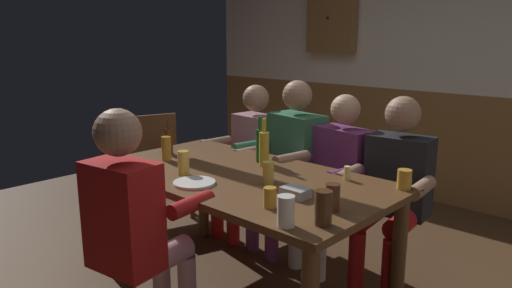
{
  "coord_description": "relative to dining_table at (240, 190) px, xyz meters",
  "views": [
    {
      "loc": [
        1.93,
        -2.09,
        1.57
      ],
      "look_at": [
        0.0,
        -0.03,
        0.93
      ],
      "focal_mm": 33.57,
      "sensor_mm": 36.0,
      "label": 1
    }
  ],
  "objects": [
    {
      "name": "pint_glass_6",
      "position": [
        0.74,
        -0.13,
        0.16
      ],
      "size": [
        0.07,
        0.07,
        0.13
      ],
      "primitive_type": "cylinder",
      "color": "#4C2D19",
      "rests_on": "dining_table"
    },
    {
      "name": "bottle_0",
      "position": [
        -0.03,
        0.24,
        0.22
      ],
      "size": [
        0.06,
        0.06,
        0.3
      ],
      "color": "gold",
      "rests_on": "dining_table"
    },
    {
      "name": "pint_glass_1",
      "position": [
        0.5,
        -0.3,
        0.15
      ],
      "size": [
        0.06,
        0.06,
        0.1
      ],
      "primitive_type": "cylinder",
      "color": "gold",
      "rests_on": "dining_table"
    },
    {
      "name": "pint_glass_7",
      "position": [
        -0.24,
        -0.23,
        0.17
      ],
      "size": [
        0.07,
        0.07,
        0.14
      ],
      "primitive_type": "cylinder",
      "color": "#E5C64C",
      "rests_on": "dining_table"
    },
    {
      "name": "table_candle",
      "position": [
        0.52,
        0.34,
        0.14
      ],
      "size": [
        0.04,
        0.04,
        0.08
      ],
      "primitive_type": "cylinder",
      "color": "#F9E08C",
      "rests_on": "dining_table"
    },
    {
      "name": "pint_glass_5",
      "position": [
        -0.59,
        -0.1,
        0.18
      ],
      "size": [
        0.06,
        0.06,
        0.16
      ],
      "primitive_type": "cylinder",
      "color": "gold",
      "rests_on": "dining_table"
    },
    {
      "name": "bottle_2",
      "position": [
        -0.72,
        0.02,
        0.19
      ],
      "size": [
        0.05,
        0.05,
        0.23
      ],
      "color": "#593314",
      "rests_on": "dining_table"
    },
    {
      "name": "wall_dart_cabinet",
      "position": [
        -1.03,
        2.39,
        1.08
      ],
      "size": [
        0.56,
        0.15,
        0.7
      ],
      "color": "brown"
    },
    {
      "name": "plate_0",
      "position": [
        -0.05,
        -0.31,
        0.11
      ],
      "size": [
        0.24,
        0.24,
        0.01
      ],
      "primitive_type": "cylinder",
      "color": "white",
      "rests_on": "dining_table"
    },
    {
      "name": "person_4",
      "position": [
        -0.01,
        -0.73,
        0.02
      ],
      "size": [
        0.53,
        0.56,
        1.25
      ],
      "rotation": [
        0.0,
        0.0,
        0.15
      ],
      "color": "#AD1919",
      "rests_on": "ground_plane"
    },
    {
      "name": "dining_table",
      "position": [
        0.0,
        0.0,
        0.0
      ],
      "size": [
        1.83,
        0.98,
        0.77
      ],
      "color": "brown",
      "rests_on": "ground_plane"
    },
    {
      "name": "pint_glass_2",
      "position": [
        0.84,
        0.4,
        0.15
      ],
      "size": [
        0.08,
        0.08,
        0.11
      ],
      "primitive_type": "cylinder",
      "color": "gold",
      "rests_on": "dining_table"
    },
    {
      "name": "person_1",
      "position": [
        -0.21,
        0.73,
        0.03
      ],
      "size": [
        0.59,
        0.58,
        1.26
      ],
      "rotation": [
        0.0,
        0.0,
        2.98
      ],
      "color": "#33724C",
      "rests_on": "ground_plane"
    },
    {
      "name": "person_0",
      "position": [
        -0.62,
        0.72,
        -0.01
      ],
      "size": [
        0.52,
        0.53,
        1.2
      ],
      "rotation": [
        0.0,
        0.0,
        3.06
      ],
      "color": "#B78493",
      "rests_on": "ground_plane"
    },
    {
      "name": "condiment_caddy",
      "position": [
        0.5,
        -0.1,
        0.12
      ],
      "size": [
        0.14,
        0.1,
        0.05
      ],
      "primitive_type": "cube",
      "color": "#B2B7BC",
      "rests_on": "dining_table"
    },
    {
      "name": "person_3",
      "position": [
        0.62,
        0.72,
        0.0
      ],
      "size": [
        0.55,
        0.54,
        1.21
      ],
      "rotation": [
        0.0,
        0.0,
        3.25
      ],
      "color": "black",
      "rests_on": "ground_plane"
    },
    {
      "name": "chair_empty_near_left",
      "position": [
        -1.5,
        0.49,
        -0.19
      ],
      "size": [
        0.55,
        0.55,
        0.88
      ],
      "rotation": [
        0.0,
        0.0,
        -1.89
      ],
      "color": "brown",
      "rests_on": "ground_plane"
    },
    {
      "name": "pint_glass_0",
      "position": [
        0.24,
        -0.02,
        0.16
      ],
      "size": [
        0.06,
        0.06,
        0.12
      ],
      "primitive_type": "cylinder",
      "color": "#E5C64C",
      "rests_on": "dining_table"
    },
    {
      "name": "person_2",
      "position": [
        0.19,
        0.72,
        -0.01
      ],
      "size": [
        0.58,
        0.55,
        1.19
      ],
      "rotation": [
        0.0,
        0.0,
        2.98
      ],
      "color": "#6B2D66",
      "rests_on": "ground_plane"
    },
    {
      "name": "back_wall_wainscot",
      "position": [
        0.0,
        2.52,
        -0.14
      ],
      "size": [
        5.42,
        0.12,
        1.05
      ],
      "primitive_type": "cube",
      "color": "brown",
      "rests_on": "ground_plane"
    },
    {
      "name": "pint_glass_4",
      "position": [
        0.81,
        -0.3,
        0.18
      ],
      "size": [
        0.08,
        0.08,
        0.16
      ],
      "primitive_type": "cylinder",
      "color": "#4C2D19",
      "rests_on": "dining_table"
    },
    {
      "name": "back_wall_upper",
      "position": [
        0.0,
        2.52,
        1.11
      ],
      "size": [
        5.42,
        0.12,
        1.44
      ],
      "primitive_type": "cube",
      "color": "beige"
    },
    {
      "name": "bottle_1",
      "position": [
        -0.11,
        0.29,
        0.22
      ],
      "size": [
        0.06,
        0.06,
        0.3
      ],
      "color": "#195923",
      "rests_on": "dining_table"
    },
    {
      "name": "ground_plane",
      "position": [
        0.0,
        0.17,
        -0.67
      ],
      "size": [
        6.51,
        6.51,
        0.0
      ],
      "primitive_type": "plane",
      "color": "#4C331E"
    },
    {
      "name": "pint_glass_3",
      "position": [
        0.7,
        -0.43,
        0.17
      ],
      "size": [
        0.08,
        0.08,
        0.14
      ],
      "primitive_type": "cylinder",
      "color": "white",
      "rests_on": "dining_table"
    }
  ]
}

